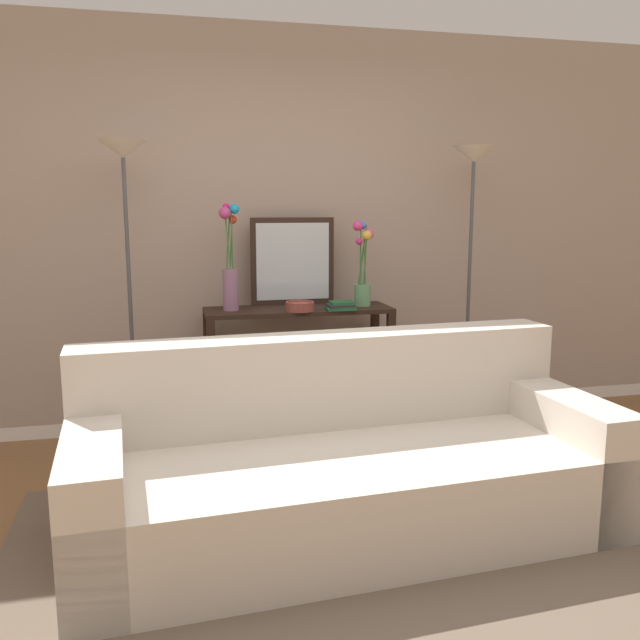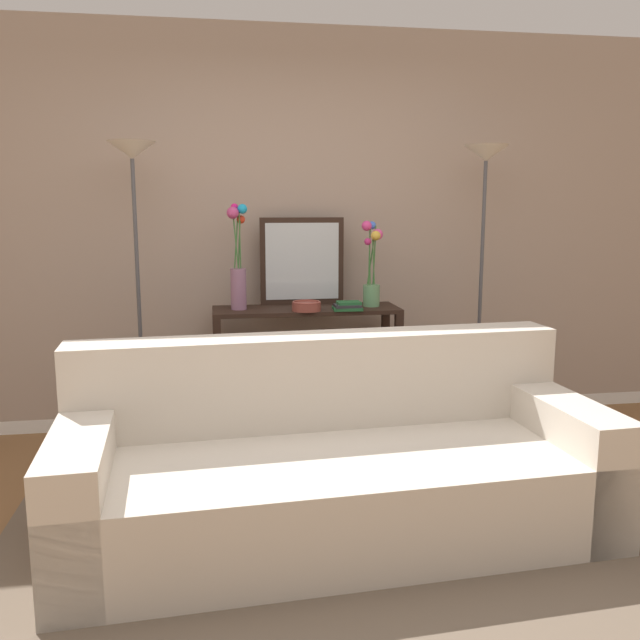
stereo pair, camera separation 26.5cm
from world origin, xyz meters
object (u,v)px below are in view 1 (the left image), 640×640
at_px(couch, 344,466).
at_px(floor_lamp_right, 472,209).
at_px(console_table, 298,349).
at_px(floor_lamp_left, 126,211).
at_px(wall_mirror, 293,261).
at_px(book_stack, 341,306).
at_px(book_row_under_console, 245,430).
at_px(fruit_bowl, 300,306).
at_px(vase_tall_flowers, 230,269).
at_px(vase_short_flowers, 363,270).

bearing_deg(couch, floor_lamp_right, 45.69).
xyz_separation_m(couch, floor_lamp_right, (1.21, 1.24, 1.18)).
distance_m(console_table, floor_lamp_left, 1.38).
bearing_deg(wall_mirror, book_stack, -49.95).
xyz_separation_m(floor_lamp_right, book_row_under_console, (-1.52, 0.09, -1.43)).
xyz_separation_m(floor_lamp_right, book_stack, (-0.90, -0.04, -0.61)).
bearing_deg(console_table, fruit_bowl, -96.79).
bearing_deg(book_row_under_console, floor_lamp_left, -172.33).
xyz_separation_m(console_table, book_row_under_console, (-0.36, 0.00, -0.53)).
height_order(floor_lamp_left, book_row_under_console, floor_lamp_left).
distance_m(vase_tall_flowers, book_stack, 0.74).
xyz_separation_m(vase_tall_flowers, book_stack, (0.68, -0.14, -0.24)).
bearing_deg(vase_tall_flowers, floor_lamp_right, -3.35).
bearing_deg(wall_mirror, book_row_under_console, -155.79).
bearing_deg(wall_mirror, floor_lamp_right, -12.40).
relative_size(floor_lamp_right, book_row_under_console, 7.04).
bearing_deg(vase_tall_flowers, wall_mirror, 20.49).
xyz_separation_m(floor_lamp_right, fruit_bowl, (-1.17, -0.03, -0.60)).
relative_size(couch, floor_lamp_left, 1.33).
height_order(couch, floor_lamp_right, floor_lamp_right).
distance_m(wall_mirror, vase_short_flowers, 0.47).
bearing_deg(fruit_bowl, floor_lamp_right, 1.63).
xyz_separation_m(console_table, vase_short_flowers, (0.44, -0.00, 0.51)).
relative_size(wall_mirror, vase_short_flowers, 1.04).
bearing_deg(couch, floor_lamp_left, 128.66).
height_order(console_table, wall_mirror, wall_mirror).
relative_size(vase_short_flowers, book_stack, 2.92).
distance_m(couch, wall_mirror, 1.71).
bearing_deg(floor_lamp_right, vase_tall_flowers, 176.65).
bearing_deg(fruit_bowl, book_row_under_console, 160.40).
xyz_separation_m(floor_lamp_right, vase_tall_flowers, (-1.59, 0.09, -0.37)).
relative_size(console_table, floor_lamp_right, 0.64).
bearing_deg(book_row_under_console, wall_mirror, 24.21).
bearing_deg(wall_mirror, vase_tall_flowers, -159.51).
xyz_separation_m(wall_mirror, book_row_under_console, (-0.36, -0.16, -1.09)).
distance_m(floor_lamp_left, fruit_bowl, 1.19).
height_order(couch, book_row_under_console, couch).
bearing_deg(wall_mirror, vase_short_flowers, -20.35).
xyz_separation_m(floor_lamp_right, wall_mirror, (-1.16, 0.25, -0.34)).
bearing_deg(vase_short_flowers, floor_lamp_right, -7.25).
xyz_separation_m(wall_mirror, book_stack, (0.25, -0.30, -0.26)).
bearing_deg(console_table, floor_lamp_right, -4.54).
relative_size(vase_tall_flowers, vase_short_flowers, 1.20).
height_order(couch, console_table, couch).
distance_m(console_table, vase_short_flowers, 0.67).
height_order(console_table, vase_short_flowers, vase_short_flowers).
relative_size(couch, book_row_under_console, 9.33).
height_order(couch, vase_short_flowers, vase_short_flowers).
bearing_deg(fruit_bowl, wall_mirror, 87.69).
relative_size(vase_tall_flowers, book_row_under_console, 2.48).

